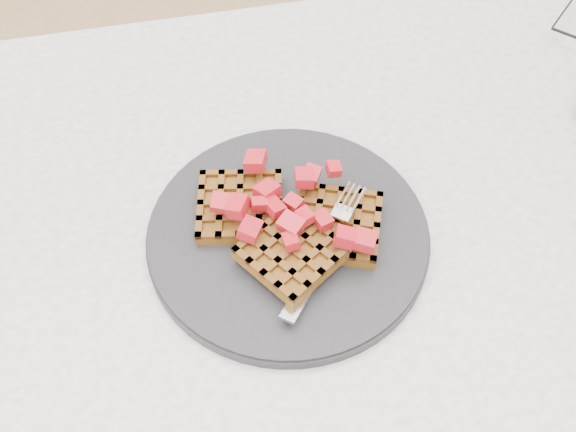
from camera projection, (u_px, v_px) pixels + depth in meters
The scene contains 6 objects.
ground at pixel (346, 430), 1.32m from camera, with size 4.00×4.00×0.00m, color tan.
table at pixel (382, 265), 0.81m from camera, with size 1.20×0.80×0.75m.
plate at pixel (288, 234), 0.68m from camera, with size 0.30×0.30×0.02m, color black.
waffles at pixel (289, 226), 0.67m from camera, with size 0.21×0.19×0.03m.
strawberry_pile at pixel (288, 208), 0.65m from camera, with size 0.15×0.15×0.02m, color #96000D, non-canonical shape.
fork at pixel (328, 247), 0.66m from camera, with size 0.02×0.18×0.02m, color silver, non-canonical shape.
Camera 1 is at (-0.21, -0.40, 1.32)m, focal length 40.00 mm.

